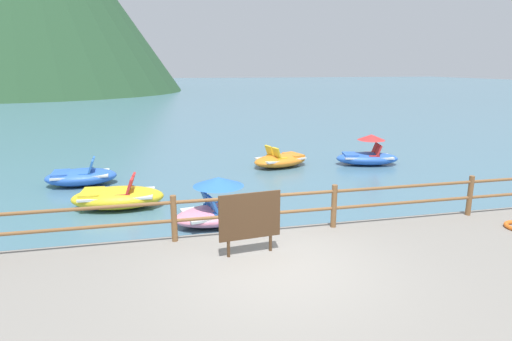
# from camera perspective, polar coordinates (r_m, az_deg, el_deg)

# --- Properties ---
(ground_plane) EXTENTS (200.00, 200.00, 0.00)m
(ground_plane) POSITION_cam_1_polar(r_m,az_deg,el_deg) (46.84, -10.88, 8.77)
(ground_plane) COLOR #477084
(dock_railing) EXTENTS (23.92, 0.12, 0.95)m
(dock_railing) POSITION_cam_1_polar(r_m,az_deg,el_deg) (8.89, 0.18, -4.95)
(dock_railing) COLOR brown
(dock_railing) RESTS_ON promenade_dock
(sign_board) EXTENTS (1.18, 0.17, 1.19)m
(sign_board) POSITION_cam_1_polar(r_m,az_deg,el_deg) (7.90, -0.82, -6.17)
(sign_board) COLOR silver
(sign_board) RESTS_ON promenade_dock
(pedal_boat_0) EXTENTS (2.62, 1.65, 1.21)m
(pedal_boat_0) POSITION_cam_1_polar(r_m,az_deg,el_deg) (17.57, 14.56, 1.98)
(pedal_boat_0) COLOR blue
(pedal_boat_0) RESTS_ON ground
(pedal_boat_1) EXTENTS (2.72, 1.77, 1.18)m
(pedal_boat_1) POSITION_cam_1_polar(r_m,az_deg,el_deg) (10.75, -4.34, -4.97)
(pedal_boat_1) COLOR pink
(pedal_boat_1) RESTS_ON ground
(pedal_boat_2) EXTENTS (2.29, 1.37, 0.87)m
(pedal_boat_2) POSITION_cam_1_polar(r_m,az_deg,el_deg) (15.24, -22.22, -0.74)
(pedal_boat_2) COLOR blue
(pedal_boat_2) RESTS_ON ground
(pedal_boat_3) EXTENTS (2.56, 1.46, 0.90)m
(pedal_boat_3) POSITION_cam_1_polar(r_m,az_deg,el_deg) (12.44, -17.90, -3.37)
(pedal_boat_3) COLOR yellow
(pedal_boat_3) RESTS_ON ground
(pedal_boat_4) EXTENTS (2.54, 1.90, 0.83)m
(pedal_boat_4) POSITION_cam_1_polar(r_m,az_deg,el_deg) (16.75, 3.29, 1.41)
(pedal_boat_4) COLOR orange
(pedal_boat_4) RESTS_ON ground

